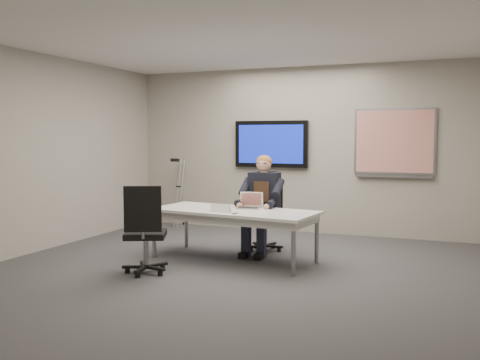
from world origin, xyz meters
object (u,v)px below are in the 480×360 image
at_px(seated_person, 260,214).
at_px(office_chair_far, 266,229).
at_px(conference_table, 234,216).
at_px(laptop, 250,204).
at_px(office_chair_near, 145,246).

bearing_deg(seated_person, office_chair_far, 89.70).
relative_size(conference_table, office_chair_far, 2.27).
bearing_deg(conference_table, laptop, 60.93).
bearing_deg(seated_person, conference_table, -111.28).
height_order(conference_table, seated_person, seated_person).
xyz_separation_m(conference_table, office_chair_near, (-0.69, -1.05, -0.26)).
bearing_deg(laptop, conference_table, -139.12).
distance_m(conference_table, laptop, 0.28).
relative_size(office_chair_near, laptop, 3.06).
height_order(conference_table, office_chair_far, office_chair_far).
bearing_deg(office_chair_near, laptop, -148.13).
distance_m(seated_person, laptop, 0.35).
height_order(office_chair_far, laptop, office_chair_far).
bearing_deg(office_chair_near, seated_person, -143.94).
xyz_separation_m(office_chair_far, laptop, (-0.04, -0.55, 0.41)).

